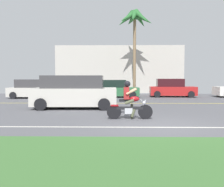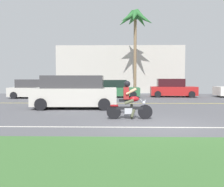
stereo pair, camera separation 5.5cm
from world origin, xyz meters
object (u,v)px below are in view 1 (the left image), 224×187
object	(u,v)px
motorcyclist	(129,103)
palm_tree_0	(135,22)
parked_car_2	(172,88)
parked_car_0	(35,89)
suv_nearby	(74,92)
motorcyclist_distant	(59,95)
parked_car_1	(114,89)

from	to	relation	value
motorcyclist	palm_tree_0	xyz separation A→B (m)	(1.16, 14.41, 6.34)
parked_car_2	parked_car_0	bearing A→B (deg)	-171.90
suv_nearby	motorcyclist_distant	bearing A→B (deg)	118.11
suv_nearby	parked_car_0	bearing A→B (deg)	122.28
parked_car_0	parked_car_2	bearing A→B (deg)	8.10
suv_nearby	parked_car_2	xyz separation A→B (m)	(7.23, 8.74, -0.15)
palm_tree_0	motorcyclist_distant	bearing A→B (deg)	-124.35
parked_car_1	palm_tree_0	world-z (taller)	palm_tree_0
parked_car_0	motorcyclist_distant	distance (m)	5.33
parked_car_0	motorcyclist	bearing A→B (deg)	-55.62
parked_car_0	palm_tree_0	distance (m)	11.20
parked_car_2	palm_tree_0	world-z (taller)	palm_tree_0
motorcyclist	parked_car_0	bearing A→B (deg)	124.38
parked_car_2	motorcyclist_distant	xyz separation A→B (m)	(-8.66, -6.05, -0.17)
motorcyclist	parked_car_2	world-z (taller)	parked_car_2
palm_tree_0	parked_car_2	bearing A→B (deg)	-32.04
parked_car_0	parked_car_1	size ratio (longest dim) A/B	1.03
parked_car_0	palm_tree_0	size ratio (longest dim) A/B	0.54
motorcyclist	parked_car_1	xyz separation A→B (m)	(-0.81, 11.81, 0.04)
motorcyclist	motorcyclist_distant	xyz separation A→B (m)	(-4.33, 6.38, -0.10)
parked_car_2	palm_tree_0	distance (m)	7.30
motorcyclist	parked_car_2	distance (m)	13.16
parked_car_1	parked_car_2	world-z (taller)	parked_car_2
palm_tree_0	motorcyclist_distant	size ratio (longest dim) A/B	5.05
parked_car_2	parked_car_1	bearing A→B (deg)	-173.15
palm_tree_0	suv_nearby	bearing A→B (deg)	-110.72
parked_car_1	motorcyclist	bearing A→B (deg)	-86.06
suv_nearby	motorcyclist_distant	xyz separation A→B (m)	(-1.44, 2.69, -0.32)
parked_car_1	palm_tree_0	xyz separation A→B (m)	(1.98, 2.60, 6.31)
suv_nearby	motorcyclist_distant	world-z (taller)	suv_nearby
palm_tree_0	parked_car_0	bearing A→B (deg)	-156.81
suv_nearby	parked_car_1	world-z (taller)	suv_nearby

